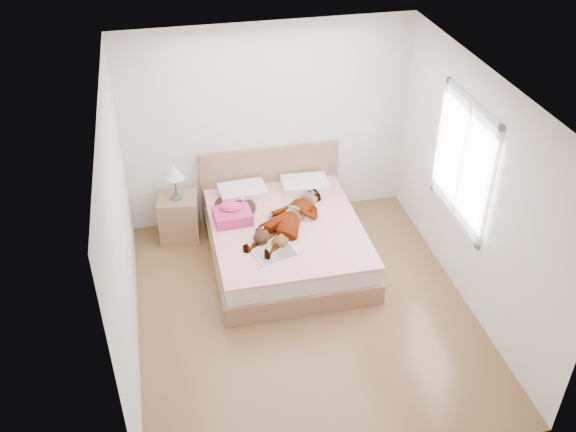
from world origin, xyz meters
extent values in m
plane|color=#4C2C17|center=(0.00, 0.00, 0.00)|extent=(4.00, 4.00, 0.00)
imported|color=silver|center=(0.03, 0.96, 0.61)|extent=(1.38, 1.47, 0.20)
ellipsoid|color=black|center=(-0.54, 1.41, 0.55)|extent=(0.65, 0.71, 0.09)
cube|color=silver|center=(-0.47, 1.36, 0.70)|extent=(0.10, 0.10, 0.05)
plane|color=white|center=(0.00, 0.00, 2.60)|extent=(4.00, 4.00, 0.00)
plane|color=silver|center=(0.00, 2.00, 1.30)|extent=(3.60, 0.00, 3.60)
plane|color=silver|center=(0.00, -2.00, 1.30)|extent=(3.60, 0.00, 3.60)
plane|color=silver|center=(-1.80, 0.00, 1.30)|extent=(0.00, 4.00, 4.00)
plane|color=white|center=(1.80, 0.00, 1.30)|extent=(0.00, 4.00, 4.00)
cube|color=white|center=(1.78, 0.30, 1.50)|extent=(0.02, 1.10, 1.30)
cube|color=silver|center=(1.78, -0.28, 1.50)|extent=(0.04, 0.06, 1.42)
cube|color=silver|center=(1.78, 0.88, 1.50)|extent=(0.04, 0.06, 1.42)
cube|color=silver|center=(1.78, 0.30, 0.82)|extent=(0.04, 1.22, 0.06)
cube|color=silver|center=(1.78, 0.30, 2.18)|extent=(0.04, 1.22, 0.06)
cube|color=silver|center=(1.77, 0.30, 1.50)|extent=(0.03, 0.04, 1.30)
cube|color=brown|center=(0.00, 0.95, 0.13)|extent=(1.78, 2.08, 0.26)
cube|color=silver|center=(0.00, 0.95, 0.37)|extent=(1.70, 2.00, 0.22)
cube|color=white|center=(0.00, 0.95, 0.49)|extent=(1.74, 2.04, 0.03)
cube|color=brown|center=(0.00, 1.96, 0.50)|extent=(1.80, 0.07, 1.00)
cube|color=white|center=(-0.40, 1.67, 0.57)|extent=(0.61, 0.44, 0.13)
cube|color=white|center=(0.40, 1.67, 0.57)|extent=(0.60, 0.43, 0.13)
cube|color=#D4398B|center=(-0.60, 1.16, 0.58)|extent=(0.46, 0.37, 0.14)
ellipsoid|color=#F64376|center=(-0.62, 1.22, 0.67)|extent=(0.31, 0.27, 0.13)
cube|color=white|center=(-0.23, 0.43, 0.52)|extent=(0.51, 0.41, 0.01)
cube|color=white|center=(-0.35, 0.41, 0.53)|extent=(0.30, 0.35, 0.02)
cube|color=black|center=(-0.12, 0.47, 0.53)|extent=(0.30, 0.35, 0.02)
cylinder|color=white|center=(-0.35, 0.68, 0.55)|extent=(0.09, 0.09, 0.09)
torus|color=silver|center=(-0.31, 0.68, 0.56)|extent=(0.06, 0.02, 0.06)
cylinder|color=black|center=(-0.35, 0.68, 0.59)|extent=(0.08, 0.08, 0.00)
ellipsoid|color=black|center=(-0.36, 0.68, 0.58)|extent=(0.18, 0.20, 0.14)
ellipsoid|color=beige|center=(-0.36, 0.66, 0.59)|extent=(0.09, 0.10, 0.07)
sphere|color=black|center=(-0.35, 0.78, 0.59)|extent=(0.10, 0.10, 0.10)
sphere|color=#FAA3B1|center=(-0.38, 0.81, 0.61)|extent=(0.04, 0.04, 0.04)
sphere|color=pink|center=(-0.31, 0.80, 0.61)|extent=(0.04, 0.04, 0.04)
ellipsoid|color=black|center=(-0.42, 0.64, 0.55)|extent=(0.04, 0.06, 0.03)
ellipsoid|color=#311C0D|center=(-0.30, 0.63, 0.55)|extent=(0.04, 0.06, 0.03)
cube|color=brown|center=(-1.22, 1.69, 0.30)|extent=(0.53, 0.49, 0.59)
cylinder|color=#4D4D4D|center=(-1.22, 1.69, 0.60)|extent=(0.17, 0.17, 0.02)
cylinder|color=#4E4E4E|center=(-1.22, 1.69, 0.75)|extent=(0.03, 0.03, 0.30)
cone|color=white|center=(-1.22, 1.69, 0.96)|extent=(0.26, 0.26, 0.17)
camera|label=1|loc=(-1.31, -5.08, 4.85)|focal=40.00mm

